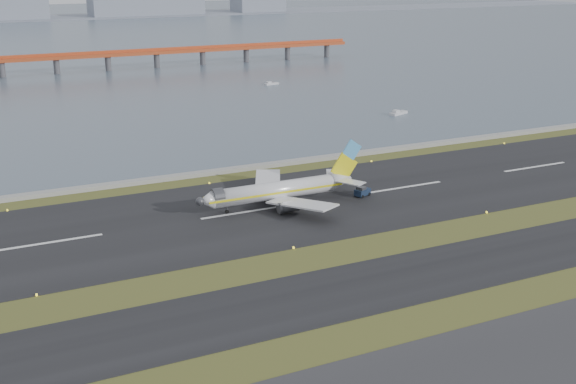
{
  "coord_description": "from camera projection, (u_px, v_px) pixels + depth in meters",
  "views": [
    {
      "loc": [
        -54.26,
        -102.25,
        50.03
      ],
      "look_at": [
        5.9,
        22.0,
        5.96
      ],
      "focal_mm": 45.0,
      "sensor_mm": 36.0,
      "label": 1
    }
  ],
  "objects": [
    {
      "name": "ground",
      "position": [
        313.0,
        264.0,
        125.41
      ],
      "size": [
        1000.0,
        1000.0,
        0.0
      ],
      "primitive_type": "plane",
      "color": "#3F4E1B",
      "rests_on": "ground"
    },
    {
      "name": "taxiway_strip",
      "position": [
        347.0,
        290.0,
        115.11
      ],
      "size": [
        1000.0,
        18.0,
        0.1
      ],
      "primitive_type": "cube",
      "color": "black",
      "rests_on": "ground"
    },
    {
      "name": "runway_strip",
      "position": [
        246.0,
        212.0,
        151.12
      ],
      "size": [
        1000.0,
        45.0,
        0.1
      ],
      "primitive_type": "cube",
      "color": "black",
      "rests_on": "ground"
    },
    {
      "name": "seawall",
      "position": [
        199.0,
        174.0,
        176.71
      ],
      "size": [
        1000.0,
        2.5,
        1.0
      ],
      "primitive_type": "cube",
      "color": "#999A94",
      "rests_on": "ground"
    },
    {
      "name": "bay_water",
      "position": [
        16.0,
        35.0,
        519.81
      ],
      "size": [
        1400.0,
        800.0,
        1.3
      ],
      "primitive_type": "cube",
      "color": "#435361",
      "rests_on": "ground"
    },
    {
      "name": "red_pier",
      "position": [
        108.0,
        56.0,
        345.85
      ],
      "size": [
        260.0,
        5.0,
        10.2
      ],
      "color": "#AD411D",
      "rests_on": "ground"
    },
    {
      "name": "far_shoreline",
      "position": [
        12.0,
        12.0,
        660.81
      ],
      "size": [
        1400.0,
        80.0,
        60.5
      ],
      "color": "gray",
      "rests_on": "ground"
    },
    {
      "name": "airliner",
      "position": [
        281.0,
        190.0,
        154.56
      ],
      "size": [
        38.52,
        32.89,
        12.8
      ],
      "color": "silver",
      "rests_on": "ground"
    },
    {
      "name": "pushback_tug",
      "position": [
        362.0,
        192.0,
        161.1
      ],
      "size": [
        4.15,
        3.25,
        2.34
      ],
      "rotation": [
        0.0,
        0.0,
        0.38
      ],
      "color": "#152239",
      "rests_on": "ground"
    },
    {
      "name": "workboat_near",
      "position": [
        398.0,
        113.0,
        247.85
      ],
      "size": [
        7.96,
        4.89,
        1.85
      ],
      "rotation": [
        0.0,
        0.0,
        0.36
      ],
      "color": "silver",
      "rests_on": "ground"
    },
    {
      "name": "workboat_far",
      "position": [
        271.0,
        84.0,
        308.18
      ],
      "size": [
        6.67,
        3.1,
        1.56
      ],
      "rotation": [
        0.0,
        0.0,
        0.17
      ],
      "color": "silver",
      "rests_on": "ground"
    }
  ]
}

